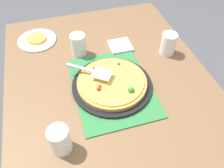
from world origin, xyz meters
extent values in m
plane|color=#4C4C51|center=(0.00, 0.00, 0.00)|extent=(8.00, 8.00, 0.00)
cube|color=brown|center=(0.00, 0.00, 0.73)|extent=(1.40, 1.00, 0.03)
cube|color=brown|center=(-0.64, -0.44, 0.36)|extent=(0.07, 0.07, 0.72)
cube|color=brown|center=(-0.64, 0.44, 0.36)|extent=(0.07, 0.07, 0.72)
cube|color=#2D753D|center=(0.00, 0.00, 0.75)|extent=(0.48, 0.36, 0.01)
cylinder|color=black|center=(0.00, 0.00, 0.76)|extent=(0.38, 0.38, 0.01)
cylinder|color=#B78442|center=(0.00, 0.00, 0.78)|extent=(0.33, 0.33, 0.02)
cylinder|color=#EAB747|center=(0.00, 0.00, 0.79)|extent=(0.30, 0.30, 0.01)
sphere|color=#338433|center=(-0.03, -0.01, 0.80)|extent=(0.02, 0.02, 0.02)
sphere|color=#338433|center=(0.09, 0.06, 0.80)|extent=(0.03, 0.03, 0.03)
sphere|color=red|center=(0.04, -0.07, 0.80)|extent=(0.02, 0.02, 0.02)
sphere|color=#E5CC7F|center=(-0.03, -0.02, 0.80)|extent=(0.02, 0.02, 0.02)
sphere|color=red|center=(0.02, -0.06, 0.80)|extent=(0.02, 0.02, 0.02)
sphere|color=#338433|center=(-0.10, 0.06, 0.80)|extent=(0.02, 0.02, 0.02)
sphere|color=red|center=(-0.09, -0.06, 0.80)|extent=(0.03, 0.03, 0.03)
cylinder|color=white|center=(-0.47, -0.32, 0.76)|extent=(0.22, 0.22, 0.01)
cylinder|color=gold|center=(-0.47, -0.32, 0.77)|extent=(0.11, 0.11, 0.02)
cylinder|color=white|center=(-0.29, -0.10, 0.81)|extent=(0.08, 0.08, 0.12)
cylinder|color=white|center=(-0.16, 0.36, 0.81)|extent=(0.08, 0.08, 0.12)
cylinder|color=white|center=(0.25, -0.27, 0.81)|extent=(0.08, 0.08, 0.12)
cube|color=silver|center=(-0.03, -0.04, 0.82)|extent=(0.11, 0.11, 0.00)
cube|color=#B2B2B7|center=(-0.10, -0.13, 0.82)|extent=(0.10, 0.12, 0.01)
cube|color=white|center=(-0.28, 0.13, 0.76)|extent=(0.12, 0.12, 0.02)
camera|label=1|loc=(0.71, -0.21, 1.58)|focal=37.06mm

